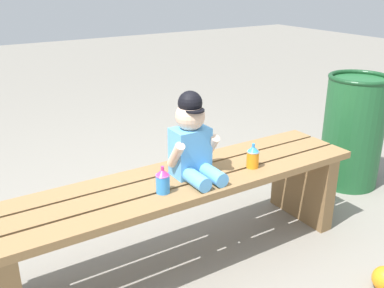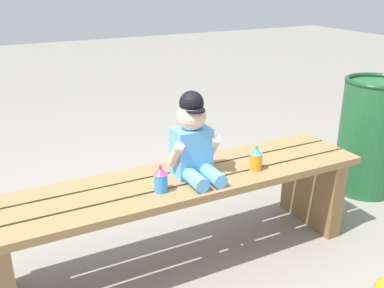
{
  "view_description": "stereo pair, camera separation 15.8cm",
  "coord_description": "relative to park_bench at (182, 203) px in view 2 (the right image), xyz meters",
  "views": [
    {
      "loc": [
        -0.93,
        -1.58,
        1.34
      ],
      "look_at": [
        0.03,
        -0.05,
        0.64
      ],
      "focal_mm": 40.82,
      "sensor_mm": 36.0,
      "label": 1
    },
    {
      "loc": [
        -0.79,
        -1.66,
        1.34
      ],
      "look_at": [
        0.03,
        -0.05,
        0.64
      ],
      "focal_mm": 40.82,
      "sensor_mm": 36.0,
      "label": 2
    }
  ],
  "objects": [
    {
      "name": "ground_plane",
      "position": [
        0.0,
        0.0,
        -0.32
      ],
      "size": [
        16.0,
        16.0,
        0.0
      ],
      "primitive_type": "plane",
      "color": "gray"
    },
    {
      "name": "park_bench",
      "position": [
        0.0,
        0.0,
        0.0
      ],
      "size": [
        1.87,
        0.42,
        0.46
      ],
      "color": "olive",
      "rests_on": "ground_plane"
    },
    {
      "name": "child_figure",
      "position": [
        0.06,
        -0.0,
        0.31
      ],
      "size": [
        0.23,
        0.27,
        0.4
      ],
      "color": "#59A5E5",
      "rests_on": "park_bench"
    },
    {
      "name": "sippy_cup_left",
      "position": [
        -0.14,
        -0.08,
        0.19
      ],
      "size": [
        0.06,
        0.06,
        0.12
      ],
      "color": "#338CE5",
      "rests_on": "park_bench"
    },
    {
      "name": "sippy_cup_right",
      "position": [
        0.36,
        -0.08,
        0.19
      ],
      "size": [
        0.06,
        0.06,
        0.12
      ],
      "color": "orange",
      "rests_on": "park_bench"
    },
    {
      "name": "trash_bin",
      "position": [
        1.41,
        0.15,
        0.06
      ],
      "size": [
        0.4,
        0.4,
        0.75
      ],
      "color": "#1E592D",
      "rests_on": "ground_plane"
    }
  ]
}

